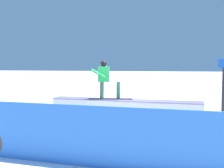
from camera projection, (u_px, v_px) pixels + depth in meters
ground_plane at (125, 119)px, 9.79m from camera, size 120.00×120.00×0.00m
grind_box at (125, 110)px, 9.77m from camera, size 5.38×1.13×0.70m
snowboarder at (105, 78)px, 9.84m from camera, size 1.61×0.57×1.39m
safety_fence at (89, 136)px, 5.24m from camera, size 13.05×1.24×1.18m
trail_marker at (223, 88)px, 9.35m from camera, size 0.40×0.10×2.13m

